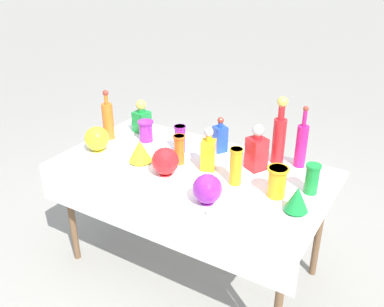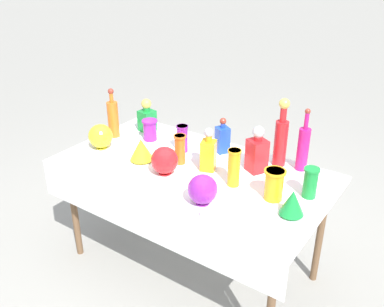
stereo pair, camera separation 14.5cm
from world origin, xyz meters
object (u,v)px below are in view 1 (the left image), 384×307
square_decanter_0 (142,118)px  slender_vase_4 (180,138)px  slender_vase_1 (312,178)px  round_bowl_2 (97,139)px  slender_vase_3 (236,165)px  round_bowl_1 (165,161)px  fluted_vase_0 (297,199)px  square_decanter_2 (220,137)px  tall_bottle_1 (301,144)px  square_decanter_3 (209,152)px  slender_vase_0 (179,149)px  fluted_vase_1 (140,151)px  square_decanter_1 (257,150)px  tall_bottle_2 (279,135)px  slender_vase_5 (146,130)px  round_bowl_0 (207,189)px  tall_bottle_0 (108,120)px  slender_vase_2 (277,181)px

square_decanter_0 → slender_vase_4: bearing=-17.8°
slender_vase_1 → round_bowl_2: (-1.36, -0.21, -0.01)m
slender_vase_3 → round_bowl_1: (-0.40, -0.12, -0.03)m
fluted_vase_0 → square_decanter_2: bearing=147.5°
tall_bottle_1 → round_bowl_1: 0.83m
round_bowl_1 → tall_bottle_1: bearing=38.9°
square_decanter_3 → round_bowl_1: bearing=-133.5°
slender_vase_1 → slender_vase_0: bearing=-174.1°
slender_vase_3 → square_decanter_0: bearing=160.5°
fluted_vase_0 → fluted_vase_1: size_ratio=0.96×
round_bowl_2 → tall_bottle_1: bearing=21.9°
square_decanter_1 → tall_bottle_2: bearing=63.0°
slender_vase_5 → round_bowl_1: round_bowl_1 is taller
tall_bottle_1 → slender_vase_3: bearing=-121.1°
tall_bottle_1 → round_bowl_0: tall_bottle_1 is taller
tall_bottle_2 → square_decanter_2: (-0.38, -0.05, -0.09)m
tall_bottle_0 → square_decanter_0: bearing=58.9°
slender_vase_2 → fluted_vase_0: bearing=-32.0°
round_bowl_0 → round_bowl_1: 0.39m
tall_bottle_2 → slender_vase_2: size_ratio=2.48×
tall_bottle_1 → round_bowl_1: bearing=-141.1°
tall_bottle_1 → tall_bottle_0: bearing=-167.2°
tall_bottle_1 → tall_bottle_2: 0.14m
square_decanter_0 → round_bowl_0: size_ratio=1.46×
slender_vase_5 → fluted_vase_1: size_ratio=0.99×
tall_bottle_2 → square_decanter_2: bearing=-172.6°
round_bowl_0 → slender_vase_0: bearing=140.5°
tall_bottle_0 → tall_bottle_2: 1.17m
tall_bottle_0 → square_decanter_2: bearing=16.2°
square_decanter_1 → square_decanter_2: size_ratio=1.22×
slender_vase_5 → round_bowl_2: round_bowl_2 is taller
tall_bottle_0 → round_bowl_2: bearing=-70.5°
square_decanter_2 → tall_bottle_1: bearing=7.7°
slender_vase_5 → tall_bottle_2: bearing=10.9°
square_decanter_0 → square_decanter_1: square_decanter_1 is taller
square_decanter_2 → square_decanter_3: (0.06, -0.26, 0.02)m
square_decanter_2 → round_bowl_2: size_ratio=1.42×
square_decanter_1 → slender_vase_1: size_ratio=1.69×
square_decanter_3 → round_bowl_1: 0.27m
slender_vase_0 → slender_vase_3: 0.41m
tall_bottle_0 → square_decanter_1: 1.07m
slender_vase_2 → slender_vase_5: bearing=168.4°
square_decanter_1 → slender_vase_5: square_decanter_1 is taller
square_decanter_3 → round_bowl_2: size_ratio=1.62×
slender_vase_4 → tall_bottle_2: bearing=17.7°
tall_bottle_1 → square_decanter_2: tall_bottle_1 is taller
square_decanter_1 → slender_vase_5: bearing=-178.7°
square_decanter_3 → tall_bottle_2: bearing=43.4°
slender_vase_3 → slender_vase_5: size_ratio=1.51×
tall_bottle_1 → slender_vase_2: bearing=-89.0°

